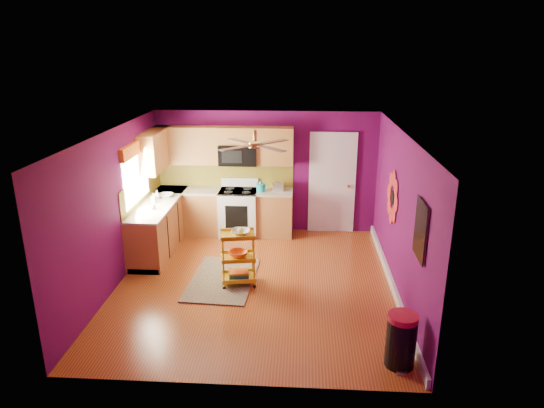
{
  "coord_description": "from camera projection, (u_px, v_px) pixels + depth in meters",
  "views": [
    {
      "loc": [
        0.73,
        -7.13,
        3.76
      ],
      "look_at": [
        0.25,
        0.4,
        1.26
      ],
      "focal_mm": 32.0,
      "sensor_mm": 36.0,
      "label": 1
    }
  ],
  "objects": [
    {
      "name": "lower_cabinets",
      "position": [
        197.0,
        219.0,
        9.65
      ],
      "size": [
        2.81,
        2.31,
        0.94
      ],
      "color": "#955A28",
      "rests_on": "ground"
    },
    {
      "name": "counter_dish",
      "position": [
        166.0,
        195.0,
        9.37
      ],
      "size": [
        0.26,
        0.26,
        0.06
      ],
      "primitive_type": "imported",
      "color": "white",
      "rests_on": "lower_cabinets"
    },
    {
      "name": "toaster",
      "position": [
        278.0,
        186.0,
        9.75
      ],
      "size": [
        0.22,
        0.15,
        0.18
      ],
      "primitive_type": "cube",
      "color": "beige",
      "rests_on": "lower_cabinets"
    },
    {
      "name": "counter_cup",
      "position": [
        152.0,
        207.0,
        8.67
      ],
      "size": [
        0.11,
        0.11,
        0.09
      ],
      "primitive_type": "imported",
      "color": "white",
      "rests_on": "lower_cabinets"
    },
    {
      "name": "shag_rug",
      "position": [
        223.0,
        279.0,
        8.11
      ],
      "size": [
        1.12,
        1.73,
        0.02
      ],
      "primitive_type": "cube",
      "rotation": [
        0.0,
        0.0,
        -0.06
      ],
      "color": "black",
      "rests_on": "ground"
    },
    {
      "name": "room_envelope",
      "position": [
        256.0,
        189.0,
        7.47
      ],
      "size": [
        4.54,
        5.04,
        2.52
      ],
      "color": "#5A0A4D",
      "rests_on": "ground"
    },
    {
      "name": "left_window",
      "position": [
        135.0,
        164.0,
        8.57
      ],
      "size": [
        0.08,
        1.35,
        1.08
      ],
      "color": "white",
      "rests_on": "ground"
    },
    {
      "name": "soap_bottle_b",
      "position": [
        157.0,
        195.0,
        9.24
      ],
      "size": [
        0.13,
        0.13,
        0.17
      ],
      "primitive_type": "imported",
      "color": "white",
      "rests_on": "lower_cabinets"
    },
    {
      "name": "trash_can",
      "position": [
        401.0,
        340.0,
        5.86
      ],
      "size": [
        0.43,
        0.44,
        0.7
      ],
      "color": "black",
      "rests_on": "ground"
    },
    {
      "name": "teal_kettle",
      "position": [
        261.0,
        187.0,
        9.7
      ],
      "size": [
        0.18,
        0.18,
        0.21
      ],
      "color": "#16A2A8",
      "rests_on": "lower_cabinets"
    },
    {
      "name": "ceiling_fan",
      "position": [
        255.0,
        144.0,
        7.45
      ],
      "size": [
        1.01,
        1.01,
        0.26
      ],
      "color": "#BF8C3F",
      "rests_on": "ground"
    },
    {
      "name": "soap_bottle_a",
      "position": [
        153.0,
        198.0,
        9.03
      ],
      "size": [
        0.08,
        0.08,
        0.18
      ],
      "primitive_type": "imported",
      "color": "#EA3F72",
      "rests_on": "lower_cabinets"
    },
    {
      "name": "panel_door",
      "position": [
        332.0,
        184.0,
        9.92
      ],
      "size": [
        0.95,
        0.11,
        2.15
      ],
      "color": "white",
      "rests_on": "ground"
    },
    {
      "name": "ground",
      "position": [
        255.0,
        284.0,
        7.99
      ],
      "size": [
        5.0,
        5.0,
        0.0
      ],
      "primitive_type": "plane",
      "color": "brown",
      "rests_on": "ground"
    },
    {
      "name": "upper_cabinetry",
      "position": [
        202.0,
        148.0,
        9.55
      ],
      "size": [
        2.8,
        2.3,
        1.26
      ],
      "color": "#955A28",
      "rests_on": "ground"
    },
    {
      "name": "electric_range",
      "position": [
        239.0,
        212.0,
        9.92
      ],
      "size": [
        0.76,
        0.66,
        1.13
      ],
      "color": "white",
      "rests_on": "ground"
    },
    {
      "name": "right_wall_art",
      "position": [
        404.0,
        210.0,
        7.08
      ],
      "size": [
        0.04,
        2.74,
        1.04
      ],
      "color": "black",
      "rests_on": "ground"
    },
    {
      "name": "rolling_cart",
      "position": [
        239.0,
        256.0,
        7.81
      ],
      "size": [
        0.61,
        0.49,
        0.99
      ],
      "color": "gold",
      "rests_on": "ground"
    }
  ]
}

